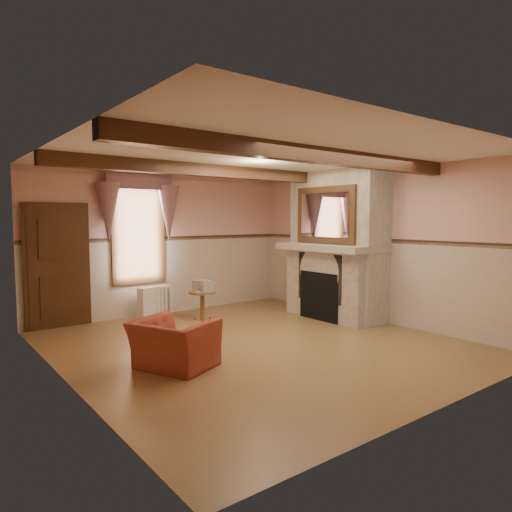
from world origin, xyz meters
TOP-DOWN VIEW (x-y plane):
  - floor at (0.00, 0.00)m, footprint 5.50×6.00m
  - ceiling at (0.00, 0.00)m, footprint 5.50×6.00m
  - wall_back at (0.00, 3.00)m, footprint 5.50×0.02m
  - wall_front at (0.00, -3.00)m, footprint 5.50×0.02m
  - wall_left at (-2.75, 0.00)m, footprint 0.02×6.00m
  - wall_right at (2.75, 0.00)m, footprint 0.02×6.00m
  - wainscot at (0.00, 0.00)m, footprint 5.50×6.00m
  - chair_rail at (0.00, 0.00)m, footprint 5.50×6.00m
  - firebox at (2.00, 0.60)m, footprint 0.20×0.95m
  - armchair at (-1.51, -0.25)m, footprint 1.15×1.21m
  - side_table at (0.18, 1.91)m, footprint 0.57×0.57m
  - book_stack at (0.20, 1.91)m, footprint 0.31×0.36m
  - radiator at (-0.41, 2.70)m, footprint 0.72×0.35m
  - bowl at (2.24, 0.80)m, footprint 0.36×0.36m
  - mantel_clock at (2.24, 1.37)m, footprint 0.14×0.24m
  - oil_lamp at (2.24, 1.18)m, footprint 0.11×0.11m
  - candle_red at (2.24, 0.03)m, footprint 0.06×0.06m
  - jar_yellow at (2.24, 0.30)m, footprint 0.06×0.06m
  - fireplace at (2.42, 0.60)m, footprint 0.85×2.00m
  - mantel at (2.24, 0.60)m, footprint 1.05×2.05m
  - overmantel_mirror at (2.06, 0.60)m, footprint 0.06×1.44m
  - door at (-2.10, 2.94)m, footprint 1.10×0.10m
  - window at (-0.60, 2.97)m, footprint 1.06×0.08m
  - window_drapes at (-0.60, 2.88)m, footprint 1.30×0.14m
  - ceiling_beam_front at (0.00, -1.20)m, footprint 5.50×0.18m
  - ceiling_beam_back at (0.00, 1.20)m, footprint 5.50×0.18m

SIDE VIEW (x-z plane):
  - floor at x=0.00m, z-range -0.01..0.01m
  - side_table at x=0.18m, z-range 0.00..0.55m
  - radiator at x=-0.41m, z-range 0.00..0.60m
  - armchair at x=-1.51m, z-range 0.00..0.62m
  - firebox at x=2.00m, z-range 0.00..0.90m
  - book_stack at x=0.20m, z-range 0.55..0.75m
  - wainscot at x=0.00m, z-range 0.00..1.50m
  - door at x=-2.10m, z-range 0.00..2.10m
  - mantel at x=2.24m, z-range 1.30..1.42m
  - wall_back at x=0.00m, z-range 0.00..2.80m
  - wall_front at x=0.00m, z-range 0.00..2.80m
  - wall_left at x=-2.75m, z-range 0.00..2.80m
  - wall_right at x=2.75m, z-range 0.00..2.80m
  - fireplace at x=2.42m, z-range 0.00..2.80m
  - bowl at x=2.24m, z-range 1.42..1.51m
  - jar_yellow at x=2.24m, z-range 1.42..1.54m
  - chair_rail at x=0.00m, z-range 1.46..1.54m
  - candle_red at x=2.24m, z-range 1.42..1.58m
  - mantel_clock at x=2.24m, z-range 1.42..1.62m
  - oil_lamp at x=2.24m, z-range 1.42..1.70m
  - window at x=-0.60m, z-range 0.64..2.66m
  - overmantel_mirror at x=2.06m, z-range 1.45..2.49m
  - window_drapes at x=-0.60m, z-range 1.55..2.95m
  - ceiling_beam_front at x=0.00m, z-range 2.60..2.80m
  - ceiling_beam_back at x=0.00m, z-range 2.60..2.80m
  - ceiling at x=0.00m, z-range 2.79..2.80m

